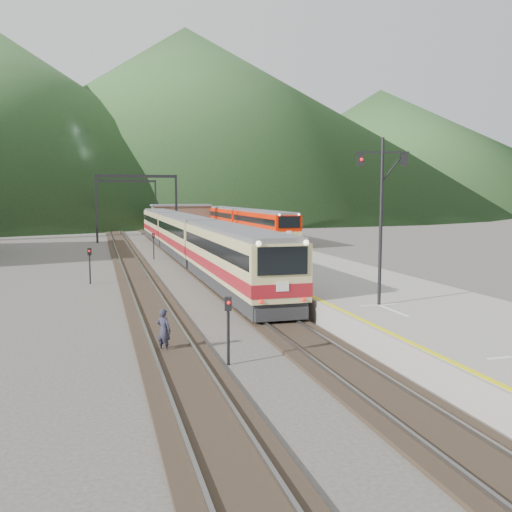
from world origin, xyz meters
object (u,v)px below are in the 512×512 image
object	(u,v)px
main_train	(185,237)
worker	(164,330)
second_train	(243,222)
signal_mast	(381,204)

from	to	relation	value
main_train	worker	xyz separation A→B (m)	(-5.30, -30.37, -1.09)
main_train	second_train	size ratio (longest dim) A/B	1.44
second_train	worker	bearing A→B (deg)	-107.10
signal_mast	worker	xyz separation A→B (m)	(-9.13, -1.29, -4.43)
main_train	signal_mast	xyz separation A→B (m)	(3.83, -29.08, 3.34)
main_train	signal_mast	size ratio (longest dim) A/B	8.02
signal_mast	main_train	bearing A→B (deg)	97.51
second_train	worker	xyz separation A→B (m)	(-16.80, -54.60, -1.17)
signal_mast	worker	world-z (taller)	signal_mast
main_train	worker	bearing A→B (deg)	-99.90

